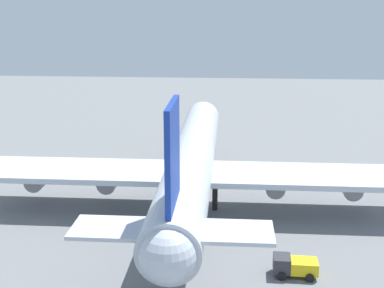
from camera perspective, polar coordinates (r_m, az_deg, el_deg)
name	(u,v)px	position (r m, az deg, el deg)	size (l,w,h in m)	color
ground_plane	(192,201)	(71.33, 0.00, -6.25)	(237.72, 237.72, 0.00)	slate
cargo_airplane	(192,162)	(69.13, -0.02, -1.98)	(59.43, 55.22, 17.88)	silver
baggage_tug	(294,265)	(53.81, 11.03, -12.82)	(2.67, 4.39, 1.98)	#333338
safety_cone_nose	(189,146)	(96.73, -0.36, -0.22)	(0.50, 0.50, 0.72)	orange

